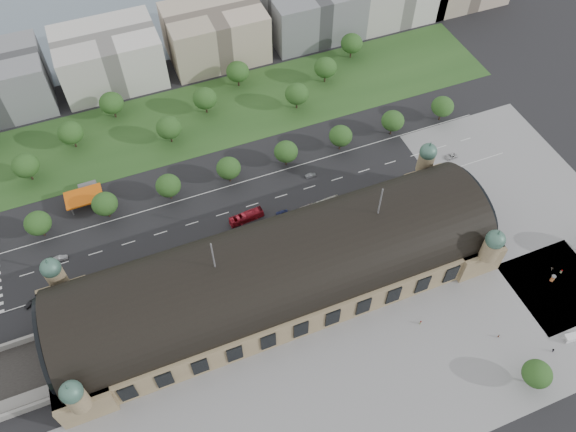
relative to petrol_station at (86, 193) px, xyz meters
name	(u,v)px	position (x,y,z in m)	size (l,w,h in m)	color
ground	(278,288)	(53.91, -65.28, -2.95)	(900.00, 900.00, 0.00)	black
station	(278,272)	(53.91, -65.28, 7.33)	(150.00, 48.40, 44.30)	#9A875F
plaza_south	(361,394)	(63.91, -109.28, -2.95)	(190.00, 48.00, 0.12)	gray
plaza_east	(526,202)	(156.91, -65.28, -2.95)	(56.00, 100.00, 0.12)	gray
road_slab	(192,224)	(33.91, -27.28, -2.95)	(260.00, 26.00, 0.10)	black
grass_belt	(168,126)	(38.91, 27.72, -2.95)	(300.00, 45.00, 0.10)	#25481D
petrol_station	(86,193)	(0.00, 0.00, 0.00)	(14.00, 13.00, 5.05)	#D6590C
office_3	(109,58)	(23.91, 67.72, 9.05)	(45.00, 32.00, 24.00)	silver
office_4	(215,33)	(73.91, 67.72, 9.05)	(45.00, 32.00, 24.00)	#C3AF99
office_5	(313,11)	(123.91, 67.72, 9.05)	(45.00, 32.00, 24.00)	gray
tree_row_2	(38,223)	(-18.09, -12.28, 4.48)	(9.60, 9.60, 11.52)	#2D2116
tree_row_3	(105,204)	(5.91, -12.28, 4.48)	(9.60, 9.60, 11.52)	#2D2116
tree_row_4	(168,186)	(29.91, -12.28, 4.48)	(9.60, 9.60, 11.52)	#2D2116
tree_row_5	(229,168)	(53.91, -12.28, 4.48)	(9.60, 9.60, 11.52)	#2D2116
tree_row_6	(286,152)	(77.91, -12.28, 4.48)	(9.60, 9.60, 11.52)	#2D2116
tree_row_7	(341,136)	(101.91, -12.28, 4.48)	(9.60, 9.60, 11.52)	#2D2116
tree_row_8	(393,121)	(125.91, -12.28, 4.48)	(9.60, 9.60, 11.52)	#2D2116
tree_row_9	(443,106)	(149.91, -12.28, 4.48)	(9.60, 9.60, 11.52)	#2D2116
tree_belt_3	(25,166)	(-19.09, 17.72, 5.10)	(10.40, 10.40, 12.48)	#2D2116
tree_belt_4	(70,133)	(-0.09, 29.72, 5.10)	(10.40, 10.40, 12.48)	#2D2116
tree_belt_5	(111,103)	(18.91, 41.72, 5.10)	(10.40, 10.40, 12.48)	#2D2116
tree_belt_6	(169,128)	(37.91, 17.72, 5.10)	(10.40, 10.40, 12.48)	#2D2116
tree_belt_7	(205,98)	(56.91, 29.72, 5.10)	(10.40, 10.40, 12.48)	#2D2116
tree_belt_8	(238,72)	(75.91, 41.72, 5.10)	(10.40, 10.40, 12.48)	#2D2116
tree_belt_9	(297,94)	(94.91, 17.72, 5.10)	(10.40, 10.40, 12.48)	#2D2116
tree_belt_10	(325,67)	(113.91, 29.72, 5.10)	(10.40, 10.40, 12.48)	#2D2116
tree_belt_11	(352,43)	(132.91, 41.72, 5.10)	(10.40, 10.40, 12.48)	#2D2116
tree_plaza_s	(537,374)	(113.91, -125.28, 3.86)	(9.00, 9.00, 10.64)	#2D2116
traffic_car_1	(60,258)	(-13.98, -25.40, -2.14)	(1.72, 4.93, 1.62)	gray
traffic_car_4	(282,213)	(67.02, -35.49, -2.16)	(1.85, 4.61, 1.57)	#1B214B
traffic_car_5	(311,175)	(84.61, -22.16, -2.23)	(1.51, 4.34, 1.43)	slate
traffic_car_6	(451,156)	(142.42, -33.99, -2.23)	(2.40, 5.19, 1.44)	#BDBEC0
parked_car_0	(30,304)	(-26.09, -40.28, -2.29)	(1.39, 3.98, 1.31)	black
parked_car_1	(112,288)	(0.77, -44.28, -2.27)	(2.25, 4.88, 1.36)	#973513
parked_car_2	(147,276)	(13.03, -44.28, -2.19)	(2.13, 5.23, 1.52)	#181D43
parked_car_3	(95,293)	(-4.91, -44.28, -2.30)	(1.54, 3.84, 1.31)	#4F5256
parked_car_4	(119,275)	(4.07, -40.28, -2.29)	(1.39, 4.00, 1.32)	white
parked_car_5	(191,262)	(29.00, -44.28, -2.22)	(2.42, 5.26, 1.46)	#989CA0
parked_car_6	(207,247)	(35.91, -40.28, -2.19)	(2.13, 5.23, 1.52)	black
bus_west	(247,217)	(53.63, -33.28, -1.09)	(3.12, 13.35, 3.72)	red
bus_mid	(302,211)	(74.06, -38.28, -1.49)	(2.45, 10.47, 2.92)	beige
bus_east	(326,204)	(83.90, -38.28, -1.30)	(2.77, 11.84, 3.30)	silver
van_south	(572,337)	(135.22, -118.23, -1.76)	(6.02, 3.11, 2.49)	white
advertising_column	(553,278)	(143.42, -97.79, -1.46)	(1.52, 1.52, 2.87)	#B92E4A
pedestrian_0	(421,322)	(92.59, -95.32, -2.02)	(0.91, 0.52, 1.86)	gray
pedestrian_1	(499,336)	(113.66, -108.92, -2.07)	(0.64, 0.42, 1.75)	gray
pedestrian_2	(552,269)	(146.19, -94.24, -2.03)	(0.89, 0.51, 1.83)	gray
pedestrian_4	(553,351)	(126.82, -119.54, -2.12)	(1.07, 0.47, 1.66)	gray
pedestrian_5	(561,271)	(148.37, -96.40, -1.98)	(0.94, 0.54, 1.93)	gray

